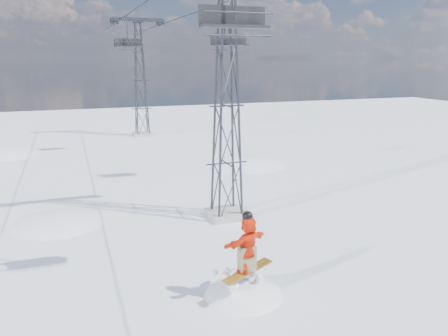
{
  "coord_description": "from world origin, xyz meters",
  "views": [
    {
      "loc": [
        -6.2,
        -11.21,
        7.66
      ],
      "look_at": [
        -0.87,
        3.71,
        3.67
      ],
      "focal_mm": 35.0,
      "sensor_mm": 36.0,
      "label": 1
    }
  ],
  "objects_px": {
    "lift_tower_far": "(140,81)",
    "snowboarder_jump": "(243,336)",
    "lift_tower_near": "(227,107)",
    "lift_chair_near": "(234,19)"
  },
  "relations": [
    {
      "from": "lift_tower_near",
      "to": "snowboarder_jump",
      "type": "bearing_deg",
      "value": -105.49
    },
    {
      "from": "snowboarder_jump",
      "to": "lift_chair_near",
      "type": "xyz_separation_m",
      "value": [
        -0.23,
        0.43,
        10.39
      ]
    },
    {
      "from": "snowboarder_jump",
      "to": "lift_chair_near",
      "type": "distance_m",
      "value": 10.4
    },
    {
      "from": "lift_tower_far",
      "to": "lift_chair_near",
      "type": "height_order",
      "value": "lift_tower_far"
    },
    {
      "from": "lift_tower_near",
      "to": "lift_tower_far",
      "type": "relative_size",
      "value": 1.0
    },
    {
      "from": "lift_tower_far",
      "to": "lift_chair_near",
      "type": "xyz_separation_m",
      "value": [
        -2.2,
        -31.68,
        3.31
      ]
    },
    {
      "from": "lift_tower_near",
      "to": "snowboarder_jump",
      "type": "height_order",
      "value": "lift_tower_near"
    },
    {
      "from": "lift_tower_far",
      "to": "lift_chair_near",
      "type": "distance_m",
      "value": 31.92
    },
    {
      "from": "lift_tower_far",
      "to": "snowboarder_jump",
      "type": "height_order",
      "value": "lift_tower_far"
    },
    {
      "from": "snowboarder_jump",
      "to": "lift_chair_near",
      "type": "height_order",
      "value": "lift_chair_near"
    }
  ]
}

